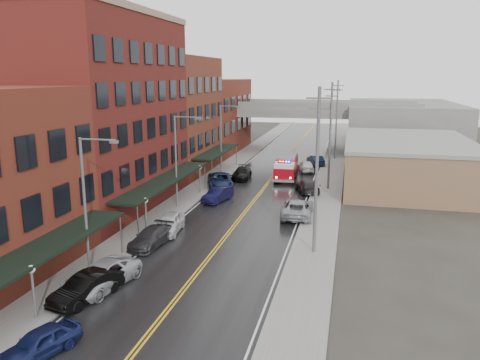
# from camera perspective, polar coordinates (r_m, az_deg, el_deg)

# --- Properties ---
(ground) EXTENTS (220.00, 220.00, 0.00)m
(ground) POSITION_cam_1_polar(r_m,az_deg,el_deg) (23.60, -13.28, -20.38)
(ground) COLOR #2D2B26
(ground) RESTS_ON ground
(road) EXTENTS (11.00, 160.00, 0.02)m
(road) POSITION_cam_1_polar(r_m,az_deg,el_deg) (50.07, 2.11, -2.05)
(road) COLOR black
(road) RESTS_ON ground
(sidewalk_left) EXTENTS (3.00, 160.00, 0.15)m
(sidewalk_left) POSITION_cam_1_polar(r_m,az_deg,el_deg) (51.91, -5.81, -1.50)
(sidewalk_left) COLOR slate
(sidewalk_left) RESTS_ON ground
(sidewalk_right) EXTENTS (3.00, 160.00, 0.15)m
(sidewalk_right) POSITION_cam_1_polar(r_m,az_deg,el_deg) (49.21, 10.49, -2.45)
(sidewalk_right) COLOR slate
(sidewalk_right) RESTS_ON ground
(curb_left) EXTENTS (0.30, 160.00, 0.15)m
(curb_left) POSITION_cam_1_polar(r_m,az_deg,el_deg) (51.41, -4.07, -1.61)
(curb_left) COLOR gray
(curb_left) RESTS_ON ground
(curb_right) EXTENTS (0.30, 160.00, 0.15)m
(curb_right) POSITION_cam_1_polar(r_m,az_deg,el_deg) (49.30, 8.57, -2.34)
(curb_right) COLOR gray
(curb_right) RESTS_ON ground
(brick_building_b) EXTENTS (9.00, 20.00, 18.00)m
(brick_building_b) POSITION_cam_1_polar(r_m,az_deg,el_deg) (46.57, -15.98, 7.60)
(brick_building_b) COLOR #581B17
(brick_building_b) RESTS_ON ground
(brick_building_c) EXTENTS (9.00, 15.00, 15.00)m
(brick_building_c) POSITION_cam_1_polar(r_m,az_deg,el_deg) (62.50, -8.05, 7.76)
(brick_building_c) COLOR brown
(brick_building_c) RESTS_ON ground
(brick_building_far) EXTENTS (9.00, 20.00, 12.00)m
(brick_building_far) POSITION_cam_1_polar(r_m,az_deg,el_deg) (79.12, -3.38, 7.78)
(brick_building_far) COLOR maroon
(brick_building_far) RESTS_ON ground
(tan_building) EXTENTS (14.00, 22.00, 5.00)m
(tan_building) POSITION_cam_1_polar(r_m,az_deg,el_deg) (58.78, 19.62, 1.91)
(tan_building) COLOR brown
(tan_building) RESTS_ON ground
(right_far_block) EXTENTS (18.00, 30.00, 8.00)m
(right_far_block) POSITION_cam_1_polar(r_m,az_deg,el_deg) (88.36, 19.00, 6.33)
(right_far_block) COLOR slate
(right_far_block) RESTS_ON ground
(awning_0) EXTENTS (2.60, 16.00, 3.09)m
(awning_0) POSITION_cam_1_polar(r_m,az_deg,el_deg) (29.02, -23.48, -8.06)
(awning_0) COLOR black
(awning_0) RESTS_ON ground
(awning_1) EXTENTS (2.60, 18.00, 3.09)m
(awning_1) POSITION_cam_1_polar(r_m,az_deg,el_deg) (44.95, -9.04, -0.00)
(awning_1) COLOR black
(awning_1) RESTS_ON ground
(awning_2) EXTENTS (2.60, 13.00, 3.09)m
(awning_2) POSITION_cam_1_polar(r_m,az_deg,el_deg) (61.19, -2.83, 3.50)
(awning_2) COLOR black
(awning_2) RESTS_ON ground
(globe_lamp_0) EXTENTS (0.44, 0.44, 3.12)m
(globe_lamp_0) POSITION_cam_1_polar(r_m,az_deg,el_deg) (27.17, -24.00, -11.06)
(globe_lamp_0) COLOR #59595B
(globe_lamp_0) RESTS_ON ground
(globe_lamp_1) EXTENTS (0.44, 0.44, 3.12)m
(globe_lamp_1) POSITION_cam_1_polar(r_m,az_deg,el_deg) (38.47, -11.43, -3.30)
(globe_lamp_1) COLOR #59595B
(globe_lamp_1) RESTS_ON ground
(globe_lamp_2) EXTENTS (0.44, 0.44, 3.12)m
(globe_lamp_2) POSITION_cam_1_polar(r_m,az_deg,el_deg) (51.13, -4.92, 0.87)
(globe_lamp_2) COLOR #59595B
(globe_lamp_2) RESTS_ON ground
(street_lamp_0) EXTENTS (2.64, 0.22, 9.00)m
(street_lamp_0) POSITION_cam_1_polar(r_m,az_deg,el_deg) (31.00, -18.06, -2.06)
(street_lamp_0) COLOR #59595B
(street_lamp_0) RESTS_ON ground
(street_lamp_1) EXTENTS (2.64, 0.22, 9.00)m
(street_lamp_1) POSITION_cam_1_polar(r_m,az_deg,el_deg) (45.09, -7.54, 2.93)
(street_lamp_1) COLOR #59595B
(street_lamp_1) RESTS_ON ground
(street_lamp_2) EXTENTS (2.64, 0.22, 9.00)m
(street_lamp_2) POSITION_cam_1_polar(r_m,az_deg,el_deg) (60.14, -2.12, 5.47)
(street_lamp_2) COLOR #59595B
(street_lamp_2) RESTS_ON ground
(utility_pole_0) EXTENTS (1.80, 0.24, 12.00)m
(utility_pole_0) POSITION_cam_1_polar(r_m,az_deg,el_deg) (33.21, 9.34, 1.34)
(utility_pole_0) COLOR #59595B
(utility_pole_0) RESTS_ON ground
(utility_pole_1) EXTENTS (1.80, 0.24, 12.00)m
(utility_pole_1) POSITION_cam_1_polar(r_m,az_deg,el_deg) (52.94, 10.95, 5.48)
(utility_pole_1) COLOR #59595B
(utility_pole_1) RESTS_ON ground
(utility_pole_2) EXTENTS (1.80, 0.24, 12.00)m
(utility_pole_2) POSITION_cam_1_polar(r_m,az_deg,el_deg) (72.82, 11.68, 7.36)
(utility_pole_2) COLOR #59595B
(utility_pole_2) RESTS_ON ground
(overpass) EXTENTS (40.00, 10.00, 7.50)m
(overpass) POSITION_cam_1_polar(r_m,az_deg,el_deg) (80.34, 6.66, 7.78)
(overpass) COLOR slate
(overpass) RESTS_ON ground
(fire_truck) EXTENTS (3.40, 7.83, 2.82)m
(fire_truck) POSITION_cam_1_polar(r_m,az_deg,el_deg) (58.89, 5.66, 1.65)
(fire_truck) COLOR #990713
(fire_truck) RESTS_ON ground
(parked_car_left_0) EXTENTS (2.83, 4.24, 1.34)m
(parked_car_left_0) POSITION_cam_1_polar(r_m,az_deg,el_deg) (24.63, -23.26, -17.79)
(parked_car_left_0) COLOR #131A47
(parked_car_left_0) RESTS_ON ground
(parked_car_left_1) EXTENTS (2.80, 4.93, 1.54)m
(parked_car_left_1) POSITION_cam_1_polar(r_m,az_deg,el_deg) (29.04, -18.20, -12.35)
(parked_car_left_1) COLOR black
(parked_car_left_1) RESTS_ON ground
(parked_car_left_2) EXTENTS (3.56, 5.95, 1.55)m
(parked_car_left_2) POSITION_cam_1_polar(r_m,az_deg,el_deg) (30.29, -16.60, -11.16)
(parked_car_left_2) COLOR #A0A2A7
(parked_car_left_2) RESTS_ON ground
(parked_car_left_3) EXTENTS (2.35, 4.94, 1.39)m
(parked_car_left_3) POSITION_cam_1_polar(r_m,az_deg,el_deg) (36.41, -10.81, -6.87)
(parked_car_left_3) COLOR #2B2B2D
(parked_car_left_3) RESTS_ON ground
(parked_car_left_4) EXTENTS (2.39, 4.86, 1.59)m
(parked_car_left_4) POSITION_cam_1_polar(r_m,az_deg,el_deg) (39.14, -8.65, -5.23)
(parked_car_left_4) COLOR silver
(parked_car_left_4) RESTS_ON ground
(parked_car_left_5) EXTENTS (2.50, 4.60, 1.44)m
(parked_car_left_5) POSITION_cam_1_polar(r_m,az_deg,el_deg) (48.08, -2.75, -1.81)
(parked_car_left_5) COLOR black
(parked_car_left_5) RESTS_ON ground
(parked_car_left_6) EXTENTS (4.46, 6.45, 1.64)m
(parked_car_left_6) POSITION_cam_1_polar(r_m,az_deg,el_deg) (54.03, -2.42, -0.07)
(parked_car_left_6) COLOR #121D45
(parked_car_left_6) RESTS_ON ground
(parked_car_left_7) EXTENTS (2.32, 5.07, 1.44)m
(parked_car_left_7) POSITION_cam_1_polar(r_m,az_deg,el_deg) (58.47, 0.24, 0.82)
(parked_car_left_7) COLOR black
(parked_car_left_7) RESTS_ON ground
(parked_car_right_0) EXTENTS (2.88, 5.91, 1.62)m
(parked_car_right_0) POSITION_cam_1_polar(r_m,az_deg,el_deg) (43.22, 7.03, -3.44)
(parked_car_right_0) COLOR #93969A
(parked_car_right_0) RESTS_ON ground
(parked_car_right_1) EXTENTS (3.50, 5.41, 1.46)m
(parked_car_right_1) POSITION_cam_1_polar(r_m,az_deg,el_deg) (52.30, 8.19, -0.72)
(parked_car_right_1) COLOR black
(parked_car_right_1) RESTS_ON ground
(parked_car_right_2) EXTENTS (2.79, 4.75, 1.52)m
(parked_car_right_2) POSITION_cam_1_polar(r_m,az_deg,el_deg) (63.55, 8.05, 1.70)
(parked_car_right_2) COLOR silver
(parked_car_right_2) RESTS_ON ground
(parked_car_right_3) EXTENTS (3.00, 4.79, 1.49)m
(parked_car_right_3) POSITION_cam_1_polar(r_m,az_deg,el_deg) (68.16, 9.19, 2.39)
(parked_car_right_3) COLOR #0E1932
(parked_car_right_3) RESTS_ON ground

